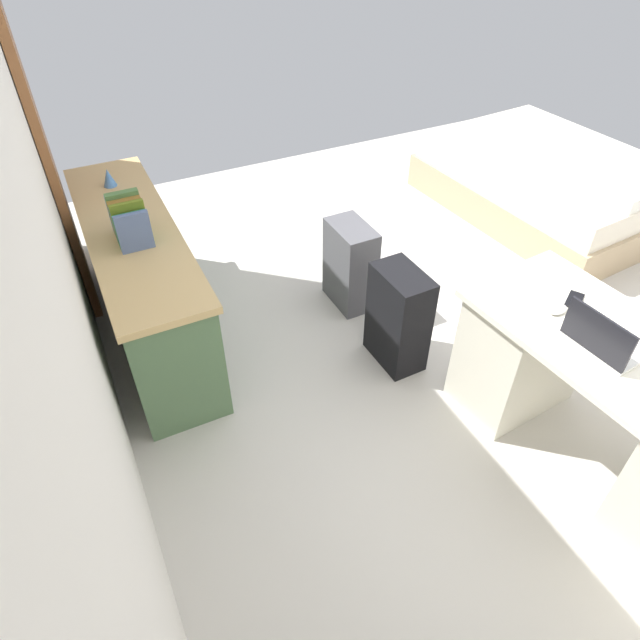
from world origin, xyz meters
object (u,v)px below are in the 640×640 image
object	(u,v)px
laptop	(602,340)
credenza	(143,282)
suitcase_spare_grey	(350,265)
cell_phone_by_mouse	(574,300)
bed	(550,183)
computer_mouse	(558,310)
desk	(602,407)
suitcase_black	(398,318)
figurine_small	(109,178)

from	to	relation	value
laptop	credenza	bearing A→B (deg)	40.95
suitcase_spare_grey	cell_phone_by_mouse	distance (m)	1.44
bed	computer_mouse	xyz separation A→B (m)	(-1.66, 1.72, 0.50)
credenza	cell_phone_by_mouse	size ratio (longest dim) A/B	13.24
desk	bed	bearing A→B (deg)	-39.39
suitcase_black	computer_mouse	bearing A→B (deg)	-152.68
suitcase_black	figurine_small	world-z (taller)	figurine_small
bed	suitcase_spare_grey	bearing A→B (deg)	99.86
desk	suitcase_black	size ratio (longest dim) A/B	2.40
bed	suitcase_spare_grey	xyz separation A→B (m)	(-0.36, 2.08, 0.05)
desk	figurine_small	world-z (taller)	figurine_small
bed	suitcase_black	xyz separation A→B (m)	(-0.97, 2.10, 0.07)
credenza	desk	bearing A→B (deg)	-138.63
computer_mouse	bed	bearing A→B (deg)	-50.87
computer_mouse	laptop	bearing A→B (deg)	170.98
computer_mouse	cell_phone_by_mouse	xyz separation A→B (m)	(0.03, -0.13, -0.01)
bed	credenza	bearing A→B (deg)	91.35
desk	bed	world-z (taller)	desk
suitcase_black	computer_mouse	xyz separation A→B (m)	(-0.69, -0.38, 0.44)
figurine_small	credenza	bearing A→B (deg)	-179.84
figurine_small	suitcase_black	bearing A→B (deg)	-139.09
suitcase_black	computer_mouse	distance (m)	0.90
credenza	figurine_small	distance (m)	0.69
laptop	computer_mouse	bearing A→B (deg)	-4.12
cell_phone_by_mouse	suitcase_spare_grey	bearing A→B (deg)	-10.19
suitcase_spare_grey	laptop	distance (m)	1.67
desk	computer_mouse	world-z (taller)	computer_mouse
credenza	bed	size ratio (longest dim) A/B	0.90
laptop	computer_mouse	xyz separation A→B (m)	(0.26, -0.02, -0.03)
bed	suitcase_spare_grey	distance (m)	2.11
cell_phone_by_mouse	suitcase_black	bearing A→B (deg)	6.26
figurine_small	suitcase_spare_grey	bearing A→B (deg)	-123.19
credenza	bed	bearing A→B (deg)	-88.65
suitcase_spare_grey	desk	bearing A→B (deg)	-165.92
bed	computer_mouse	world-z (taller)	computer_mouse
cell_phone_by_mouse	laptop	bearing A→B (deg)	120.85
laptop	bed	bearing A→B (deg)	-42.09
suitcase_spare_grey	bed	bearing A→B (deg)	-80.91
laptop	suitcase_black	bearing A→B (deg)	20.72
bed	laptop	bearing A→B (deg)	137.91
bed	figurine_small	bearing A→B (deg)	82.11
credenza	suitcase_black	xyz separation A→B (m)	(-0.89, -1.24, -0.07)
suitcase_spare_grey	figurine_small	xyz separation A→B (m)	(0.82, 1.26, 0.53)
desk	credenza	xyz separation A→B (m)	(1.92, 1.69, -0.00)
desk	credenza	bearing A→B (deg)	41.37
suitcase_spare_grey	figurine_small	size ratio (longest dim) A/B	5.26
suitcase_spare_grey	laptop	size ratio (longest dim) A/B	1.76
suitcase_black	cell_phone_by_mouse	world-z (taller)	cell_phone_by_mouse
desk	figurine_small	xyz separation A→B (m)	(2.47, 1.70, 0.43)
desk	suitcase_spare_grey	distance (m)	1.70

